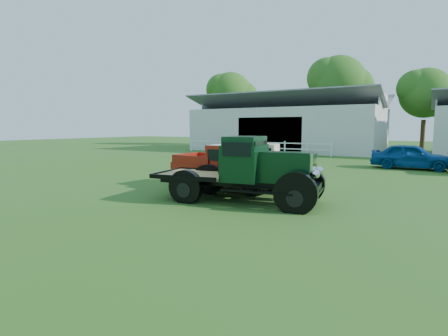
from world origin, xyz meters
The scene contains 10 objects.
ground centered at (0.00, 0.00, 0.00)m, with size 120.00×120.00×0.00m, color #345D26.
shed_left centered at (-7.00, 26.00, 2.80)m, with size 18.80×10.20×5.60m, color silver, non-canonical shape.
fence_rail centered at (-8.00, 20.00, 0.60)m, with size 14.20×0.16×1.20m, color white, non-canonical shape.
tree_a centered at (-18.00, 33.00, 5.25)m, with size 6.30×6.30×10.50m, color #2C5814, non-canonical shape.
tree_b centered at (-4.00, 34.00, 5.75)m, with size 6.90×6.90×11.50m, color #2C5814, non-canonical shape.
tree_c centered at (5.00, 33.00, 4.50)m, with size 5.40×5.40×9.00m, color #2C5814, non-canonical shape.
vintage_flatbed centered at (0.90, 1.15, 1.06)m, with size 5.33×2.11×2.11m, color black, non-canonical shape.
red_pickup centered at (-0.68, 3.03, 0.87)m, with size 4.79×1.84×1.75m, color maroon, non-canonical shape.
white_pickup centered at (-0.74, 6.23, 0.79)m, with size 4.32×1.67×1.59m, color beige, non-canonical shape.
misc_car_blue centered at (5.07, 13.98, 0.73)m, with size 1.73×4.30×1.47m, color navy.
Camera 1 is at (6.16, -8.65, 2.40)m, focal length 28.00 mm.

